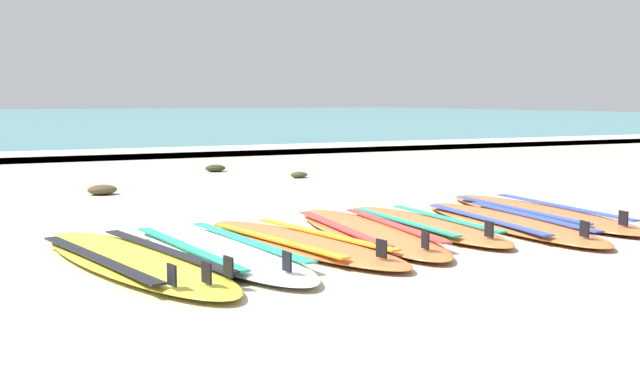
{
  "coord_description": "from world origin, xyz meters",
  "views": [
    {
      "loc": [
        -2.46,
        -5.27,
        1.0
      ],
      "look_at": [
        0.25,
        0.4,
        0.25
      ],
      "focal_mm": 43.78,
      "sensor_mm": 36.0,
      "label": 1
    }
  ],
  "objects_px": {
    "surfboard_2": "(299,242)",
    "surfboard_3": "(367,231)",
    "surfboard_0": "(132,260)",
    "surfboard_6": "(539,212)",
    "surfboard_4": "(423,224)",
    "surfboard_1": "(218,250)",
    "surfboard_5": "(508,222)"
  },
  "relations": [
    {
      "from": "surfboard_1",
      "to": "surfboard_3",
      "type": "distance_m",
      "value": 1.23
    },
    {
      "from": "surfboard_1",
      "to": "surfboard_4",
      "type": "bearing_deg",
      "value": 9.4
    },
    {
      "from": "surfboard_0",
      "to": "surfboard_4",
      "type": "height_order",
      "value": "same"
    },
    {
      "from": "surfboard_2",
      "to": "surfboard_5",
      "type": "distance_m",
      "value": 1.84
    },
    {
      "from": "surfboard_6",
      "to": "surfboard_3",
      "type": "bearing_deg",
      "value": -173.35
    },
    {
      "from": "surfboard_2",
      "to": "surfboard_4",
      "type": "distance_m",
      "value": 1.21
    },
    {
      "from": "surfboard_2",
      "to": "surfboard_0",
      "type": "bearing_deg",
      "value": -174.8
    },
    {
      "from": "surfboard_0",
      "to": "surfboard_4",
      "type": "relative_size",
      "value": 1.15
    },
    {
      "from": "surfboard_0",
      "to": "surfboard_6",
      "type": "bearing_deg",
      "value": 7.96
    },
    {
      "from": "surfboard_0",
      "to": "surfboard_3",
      "type": "distance_m",
      "value": 1.81
    },
    {
      "from": "surfboard_1",
      "to": "surfboard_4",
      "type": "relative_size",
      "value": 1.13
    },
    {
      "from": "surfboard_3",
      "to": "surfboard_4",
      "type": "distance_m",
      "value": 0.55
    },
    {
      "from": "surfboard_3",
      "to": "surfboard_4",
      "type": "bearing_deg",
      "value": 8.91
    },
    {
      "from": "surfboard_5",
      "to": "surfboard_6",
      "type": "xyz_separation_m",
      "value": [
        0.59,
        0.31,
        -0.0
      ]
    },
    {
      "from": "surfboard_1",
      "to": "surfboard_5",
      "type": "xyz_separation_m",
      "value": [
        2.42,
        0.1,
        0.0
      ]
    },
    {
      "from": "surfboard_1",
      "to": "surfboard_5",
      "type": "distance_m",
      "value": 2.42
    },
    {
      "from": "surfboard_2",
      "to": "surfboard_6",
      "type": "relative_size",
      "value": 0.88
    },
    {
      "from": "surfboard_2",
      "to": "surfboard_4",
      "type": "bearing_deg",
      "value": 13.01
    },
    {
      "from": "surfboard_3",
      "to": "surfboard_1",
      "type": "bearing_deg",
      "value": -170.39
    },
    {
      "from": "surfboard_0",
      "to": "surfboard_1",
      "type": "height_order",
      "value": "same"
    },
    {
      "from": "surfboard_0",
      "to": "surfboard_1",
      "type": "bearing_deg",
      "value": 8.53
    },
    {
      "from": "surfboard_1",
      "to": "surfboard_2",
      "type": "xyz_separation_m",
      "value": [
        0.58,
        0.02,
        0.0
      ]
    },
    {
      "from": "surfboard_0",
      "to": "surfboard_4",
      "type": "bearing_deg",
      "value": 9.19
    },
    {
      "from": "surfboard_0",
      "to": "surfboard_3",
      "type": "bearing_deg",
      "value": 9.27
    },
    {
      "from": "surfboard_6",
      "to": "surfboard_0",
      "type": "bearing_deg",
      "value": -172.04
    },
    {
      "from": "surfboard_4",
      "to": "surfboard_3",
      "type": "bearing_deg",
      "value": -171.09
    },
    {
      "from": "surfboard_5",
      "to": "surfboard_6",
      "type": "bearing_deg",
      "value": 27.85
    },
    {
      "from": "surfboard_2",
      "to": "surfboard_3",
      "type": "height_order",
      "value": "same"
    },
    {
      "from": "surfboard_5",
      "to": "surfboard_1",
      "type": "bearing_deg",
      "value": -177.56
    },
    {
      "from": "surfboard_0",
      "to": "surfboard_2",
      "type": "relative_size",
      "value": 1.09
    },
    {
      "from": "surfboard_4",
      "to": "surfboard_5",
      "type": "xyz_separation_m",
      "value": [
        0.66,
        -0.19,
        -0.0
      ]
    },
    {
      "from": "surfboard_6",
      "to": "surfboard_5",
      "type": "bearing_deg",
      "value": -152.15
    }
  ]
}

